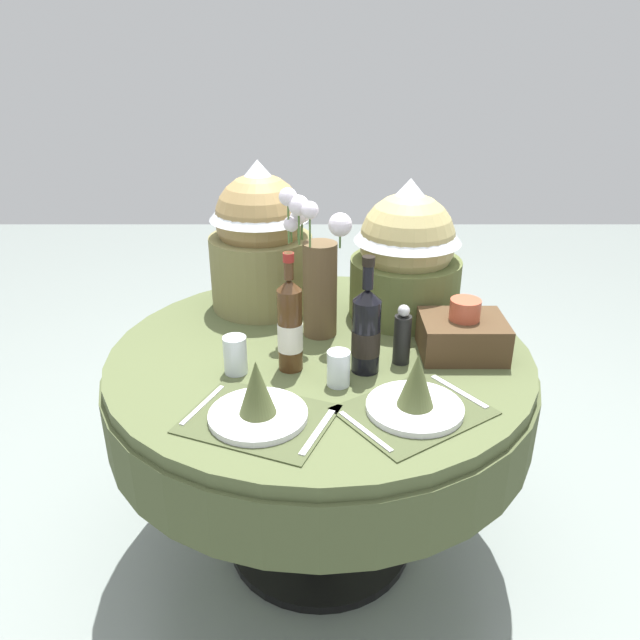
% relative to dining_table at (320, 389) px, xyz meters
% --- Properties ---
extents(ground, '(8.00, 8.00, 0.00)m').
position_rel_dining_table_xyz_m(ground, '(0.00, 0.00, -0.61)').
color(ground, gray).
extents(dining_table, '(1.26, 1.26, 0.75)m').
position_rel_dining_table_xyz_m(dining_table, '(0.00, 0.00, 0.00)').
color(dining_table, '#4C5633').
rests_on(dining_table, ground).
extents(place_setting_left, '(0.41, 0.37, 0.16)m').
position_rel_dining_table_xyz_m(place_setting_left, '(-0.15, -0.37, 0.19)').
color(place_setting_left, '#41492B').
rests_on(place_setting_left, dining_table).
extents(place_setting_right, '(0.43, 0.41, 0.16)m').
position_rel_dining_table_xyz_m(place_setting_right, '(0.23, -0.34, 0.19)').
color(place_setting_right, '#41492B').
rests_on(place_setting_right, dining_table).
extents(flower_vase, '(0.21, 0.14, 0.46)m').
position_rel_dining_table_xyz_m(flower_vase, '(-0.01, 0.10, 0.35)').
color(flower_vase, brown).
rests_on(flower_vase, dining_table).
extents(wine_bottle_left, '(0.08, 0.08, 0.33)m').
position_rel_dining_table_xyz_m(wine_bottle_left, '(0.12, -0.13, 0.26)').
color(wine_bottle_left, black).
rests_on(wine_bottle_left, dining_table).
extents(wine_bottle_centre, '(0.07, 0.07, 0.34)m').
position_rel_dining_table_xyz_m(wine_bottle_centre, '(-0.08, -0.12, 0.27)').
color(wine_bottle_centre, '#422814').
rests_on(wine_bottle_centre, dining_table).
extents(tumbler_near_left, '(0.06, 0.06, 0.10)m').
position_rel_dining_table_xyz_m(tumbler_near_left, '(0.05, -0.20, 0.19)').
color(tumbler_near_left, silver).
rests_on(tumbler_near_left, dining_table).
extents(tumbler_near_right, '(0.06, 0.06, 0.11)m').
position_rel_dining_table_xyz_m(tumbler_near_right, '(-0.23, -0.14, 0.19)').
color(tumbler_near_right, silver).
rests_on(tumbler_near_right, dining_table).
extents(pepper_mill, '(0.05, 0.05, 0.18)m').
position_rel_dining_table_xyz_m(pepper_mill, '(0.23, -0.08, 0.22)').
color(pepper_mill, black).
rests_on(pepper_mill, dining_table).
extents(gift_tub_back_left, '(0.34, 0.34, 0.49)m').
position_rel_dining_table_xyz_m(gift_tub_back_left, '(-0.20, 0.33, 0.40)').
color(gift_tub_back_left, olive).
rests_on(gift_tub_back_left, dining_table).
extents(gift_tub_back_right, '(0.36, 0.36, 0.45)m').
position_rel_dining_table_xyz_m(gift_tub_back_right, '(0.28, 0.26, 0.37)').
color(gift_tub_back_right, '#566033').
rests_on(gift_tub_back_right, dining_table).
extents(woven_basket_side_right, '(0.24, 0.19, 0.17)m').
position_rel_dining_table_xyz_m(woven_basket_side_right, '(0.41, -0.03, 0.20)').
color(woven_basket_side_right, '#47331E').
rests_on(woven_basket_side_right, dining_table).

